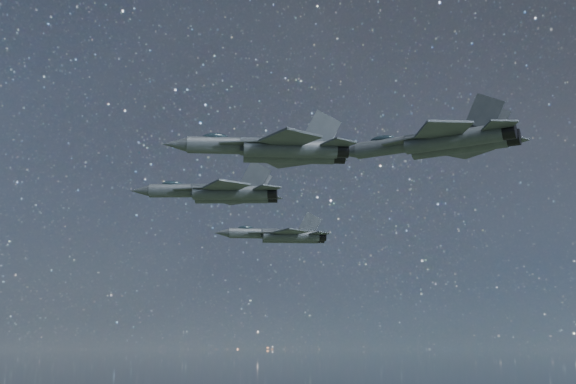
# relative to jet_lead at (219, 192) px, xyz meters

# --- Properties ---
(jet_lead) EXTENTS (20.16, 13.86, 5.06)m
(jet_lead) POSITION_rel_jet_lead_xyz_m (0.00, 0.00, 0.00)
(jet_lead) COLOR #31383D
(jet_left) EXTENTS (17.16, 11.58, 4.32)m
(jet_left) POSITION_rel_jet_lead_xyz_m (5.11, 14.26, -3.43)
(jet_left) COLOR #31383D
(jet_right) EXTENTS (18.77, 12.68, 4.73)m
(jet_right) POSITION_rel_jet_lead_xyz_m (12.05, -20.01, -0.82)
(jet_right) COLOR #31383D
(jet_slot) EXTENTS (20.12, 13.61, 5.07)m
(jet_slot) POSITION_rel_jet_lead_xyz_m (27.90, -14.07, 0.72)
(jet_slot) COLOR #31383D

